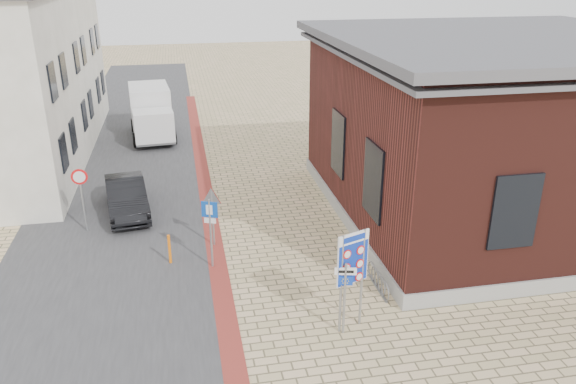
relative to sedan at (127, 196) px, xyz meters
name	(u,v)px	position (x,y,z in m)	size (l,w,h in m)	color
ground	(309,344)	(5.13, -9.44, -0.69)	(120.00, 120.00, 0.00)	tan
road_strip	(128,166)	(-0.37, 5.56, -0.68)	(7.00, 60.00, 0.02)	#38383A
curb_strip	(207,201)	(3.13, 0.56, -0.67)	(0.60, 40.00, 0.02)	maroon
brick_building	(500,125)	(14.13, -2.44, 2.80)	(13.00, 13.00, 6.80)	gray
townhouse_mid	(5,65)	(-5.86, 8.56, 3.88)	(7.40, 6.40, 9.10)	beige
townhouse_far	(34,55)	(-5.86, 14.56, 3.48)	(7.40, 6.40, 8.30)	beige
bike_rack	(378,281)	(7.78, -7.24, -0.42)	(0.08, 1.80, 0.60)	slate
sedan	(127,196)	(0.00, 0.00, 0.00)	(1.45, 4.17, 1.37)	black
box_truck	(151,112)	(0.72, 10.46, 0.74)	(2.61, 5.45, 2.76)	slate
border_sign	(353,261)	(6.37, -8.94, 1.36)	(0.92, 0.39, 2.85)	gray
essen_sign	(345,288)	(6.13, -9.14, 0.68)	(0.56, 0.16, 2.10)	gray
parking_sign	(210,222)	(2.97, -4.94, 0.91)	(0.50, 0.24, 2.37)	gray
yield_sign	(212,203)	(3.13, -3.44, 0.91)	(0.71, 0.36, 2.12)	gray
speed_sign	(81,190)	(-1.37, -1.44, 0.95)	(0.57, 0.07, 2.43)	gray
bollard	(170,249)	(1.63, -4.44, -0.17)	(0.09, 0.09, 1.02)	orange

